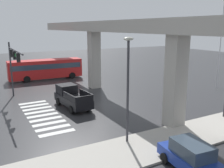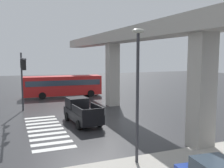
# 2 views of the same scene
# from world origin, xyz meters

# --- Properties ---
(ground_plane) EXTENTS (120.00, 120.00, 0.00)m
(ground_plane) POSITION_xyz_m (0.00, 0.00, 0.00)
(ground_plane) COLOR #2D2D30
(crosswalk_stripes) EXTENTS (9.35, 2.80, 0.01)m
(crosswalk_stripes) POSITION_xyz_m (-0.00, -5.00, 0.01)
(crosswalk_stripes) COLOR silver
(crosswalk_stripes) RESTS_ON ground
(elevated_overpass) EXTENTS (50.50, 2.32, 8.50)m
(elevated_overpass) POSITION_xyz_m (0.00, 3.71, 7.27)
(elevated_overpass) COLOR #ADA89E
(elevated_overpass) RESTS_ON ground
(sidewalk_east) EXTENTS (4.00, 36.00, 0.15)m
(sidewalk_east) POSITION_xyz_m (9.60, 2.00, 0.07)
(sidewalk_east) COLOR #ADA89E
(sidewalk_east) RESTS_ON ground
(pickup_truck) EXTENTS (5.25, 2.42, 2.08)m
(pickup_truck) POSITION_xyz_m (-1.09, -1.82, 0.99)
(pickup_truck) COLOR black
(pickup_truck) RESTS_ON ground
(city_bus) EXTENTS (3.16, 10.91, 2.99)m
(city_bus) POSITION_xyz_m (-15.93, -0.55, 1.72)
(city_bus) COLOR red
(city_bus) RESTS_ON ground
(traffic_signal_mast) EXTENTS (8.69, 0.32, 6.20)m
(traffic_signal_mast) POSITION_xyz_m (-5.69, -6.35, 4.55)
(traffic_signal_mast) COLOR #38383D
(traffic_signal_mast) RESTS_ON ground
(street_lamp_near_corner) EXTENTS (0.44, 0.70, 7.24)m
(street_lamp_near_corner) POSITION_xyz_m (8.40, -1.27, 4.56)
(street_lamp_near_corner) COLOR #38383D
(street_lamp_near_corner) RESTS_ON ground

